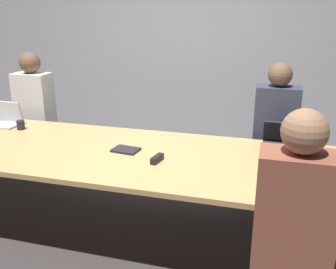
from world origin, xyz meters
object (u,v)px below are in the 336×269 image
Objects in this scene: person_far_right at (274,140)px; cup_far_left at (21,125)px; laptop_far_left at (5,118)px; stapler at (157,159)px; laptop_near_right at (293,180)px; laptop_far_right at (282,139)px; person_far_left at (36,117)px; person_near_right at (291,243)px.

person_far_right is 15.74× the size of cup_far_left.
laptop_far_left is 2.09× the size of stapler.
stapler is (1.78, -0.53, -0.04)m from laptop_far_left.
laptop_near_right is 0.85m from laptop_far_right.
laptop_far_right is at bearing 1.91° from laptop_far_left.
laptop_far_left is 0.51m from person_far_left.
laptop_far_right is at bearing -88.27° from person_near_right.
stapler is at bearing -16.53° from laptop_far_left.
laptop_near_right is at bearing -24.43° from person_far_left.
person_far_left reaches higher than stapler.
laptop_far_right is 2.47m from cup_far_left.
person_far_left reaches higher than laptop_near_right.
laptop_far_left is at bearing 174.04° from stapler.
person_far_right is at bearing 99.55° from laptop_far_right.
person_near_right is 3.26m from person_far_left.
person_near_right is 3.03m from laptop_far_left.
cup_far_left is at bearing 174.73° from stapler.
person_far_left reaches higher than person_far_right.
person_far_right is (-0.06, 0.35, -0.13)m from laptop_far_right.
laptop_near_right is 3.03m from person_far_left.
person_far_left is 9.24× the size of stapler.
laptop_far_left is at bearing -24.86° from person_near_right.
person_far_right is 1.31m from stapler.
laptop_far_left is 0.27m from cup_far_left.
cup_far_left is at bearing -25.26° from person_near_right.
stapler is at bearing -15.83° from cup_far_left.
person_far_right is 2.64m from person_far_left.
laptop_near_right is at bearing -2.55° from stapler.
person_near_right reaches higher than cup_far_left.
person_near_right is 15.83× the size of cup_far_left.
laptop_near_right reaches higher than stapler.
laptop_near_right is 0.96× the size of laptop_far_right.
laptop_far_left is (-2.75, 1.27, 0.13)m from person_near_right.
person_near_right is 1.37m from laptop_far_right.
laptop_far_left is at bearing -178.09° from laptop_far_right.
cup_far_left is at bearing -175.72° from laptop_far_right.
person_far_right is at bearing -86.65° from person_near_right.
laptop_far_left reaches higher than laptop_far_right.
person_far_left is (0.01, 0.50, -0.12)m from laptop_far_left.
laptop_near_right is at bearing -84.48° from person_far_right.
cup_far_left is at bearing -67.77° from person_far_left.
cup_far_left is at bearing -20.68° from laptop_far_left.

